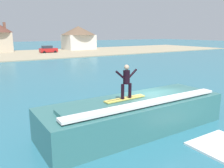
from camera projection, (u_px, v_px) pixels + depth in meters
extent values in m
plane|color=teal|center=(151.00, 119.00, 13.38)|extent=(260.00, 260.00, 0.00)
cube|color=#36706E|center=(135.00, 115.00, 11.91)|extent=(9.78, 3.15, 1.56)
cube|color=#36706E|center=(140.00, 100.00, 11.39)|extent=(8.32, 1.42, 0.17)
cube|color=white|center=(149.00, 103.00, 10.86)|extent=(8.80, 0.57, 0.12)
cube|color=#EAD159|center=(125.00, 99.00, 11.23)|extent=(2.26, 0.45, 0.06)
cube|color=black|center=(125.00, 98.00, 11.22)|extent=(2.07, 0.12, 0.01)
cylinder|color=black|center=(123.00, 92.00, 10.98)|extent=(0.16, 0.16, 0.72)
cylinder|color=black|center=(130.00, 91.00, 11.20)|extent=(0.16, 0.16, 0.72)
cylinder|color=black|center=(126.00, 77.00, 10.94)|extent=(0.32, 0.32, 0.65)
sphere|color=tan|center=(127.00, 67.00, 10.84)|extent=(0.24, 0.24, 0.24)
cylinder|color=black|center=(120.00, 75.00, 10.72)|extent=(0.49, 0.10, 0.43)
cylinder|color=black|center=(133.00, 73.00, 11.10)|extent=(0.49, 0.10, 0.43)
cube|color=tan|center=(11.00, 55.00, 51.17)|extent=(120.00, 25.00, 0.18)
cube|color=red|center=(49.00, 50.00, 56.11)|extent=(4.15, 1.81, 0.90)
cube|color=#262D38|center=(47.00, 47.00, 55.78)|extent=(2.28, 1.63, 0.64)
cylinder|color=black|center=(53.00, 51.00, 57.71)|extent=(0.64, 0.22, 0.64)
cylinder|color=black|center=(55.00, 52.00, 56.13)|extent=(0.64, 0.22, 0.64)
cylinder|color=black|center=(42.00, 52.00, 56.30)|extent=(0.64, 0.22, 0.64)
cylinder|color=black|center=(44.00, 53.00, 54.72)|extent=(0.64, 0.22, 0.64)
cube|color=silver|center=(79.00, 42.00, 66.72)|extent=(7.96, 7.19, 4.30)
cone|color=brown|center=(78.00, 31.00, 65.98)|extent=(9.87, 9.87, 2.43)
cube|color=brown|center=(4.00, 26.00, 57.37)|extent=(0.60, 0.60, 1.80)
cube|color=white|center=(222.00, 145.00, 10.22)|extent=(2.60, 2.03, 0.10)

